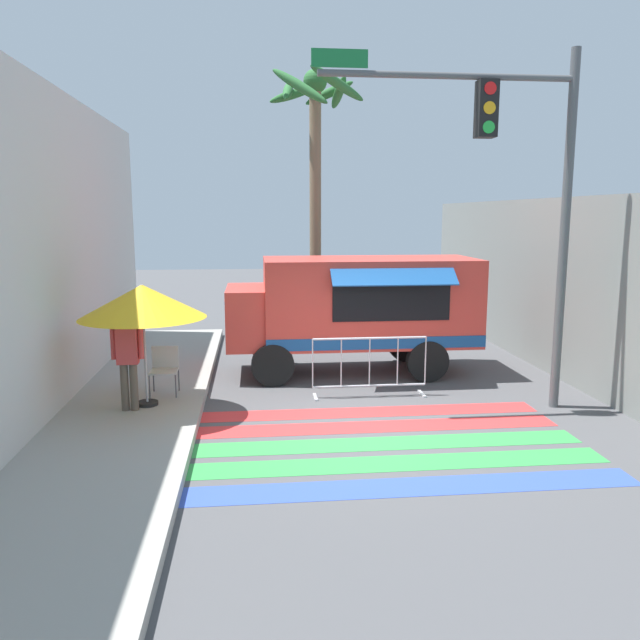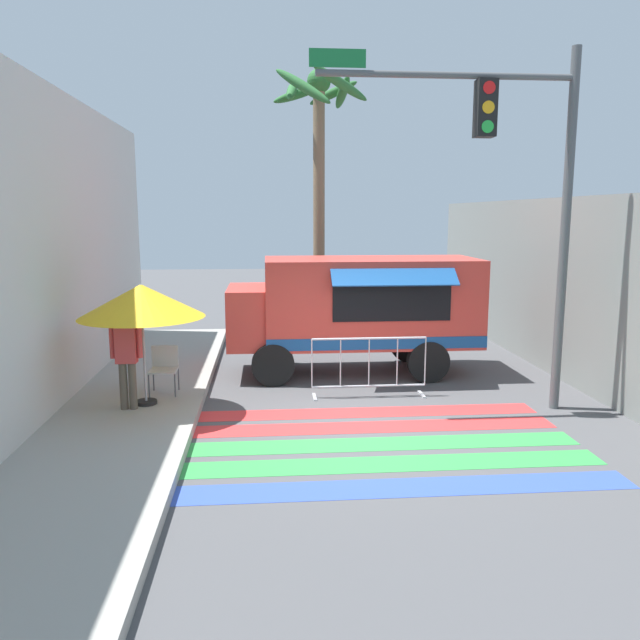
{
  "view_description": "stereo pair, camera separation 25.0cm",
  "coord_description": "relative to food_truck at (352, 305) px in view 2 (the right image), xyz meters",
  "views": [
    {
      "loc": [
        -1.67,
        -9.61,
        3.39
      ],
      "look_at": [
        -0.42,
        2.3,
        1.36
      ],
      "focal_mm": 35.0,
      "sensor_mm": 36.0,
      "label": 1
    },
    {
      "loc": [
        -1.43,
        -9.64,
        3.39
      ],
      "look_at": [
        -0.42,
        2.3,
        1.36
      ],
      "focal_mm": 35.0,
      "sensor_mm": 36.0,
      "label": 2
    }
  ],
  "objects": [
    {
      "name": "barricade_front",
      "position": [
        0.09,
        -1.83,
        -0.91
      ],
      "size": [
        2.17,
        0.44,
        1.14
      ],
      "color": "#B7BABF",
      "rests_on": "ground_plane"
    },
    {
      "name": "food_truck",
      "position": [
        0.0,
        0.0,
        0.0
      ],
      "size": [
        5.27,
        2.46,
        2.48
      ],
      "color": "#D13D33",
      "rests_on": "ground_plane"
    },
    {
      "name": "concrete_wall_right",
      "position": [
        4.36,
        -0.44,
        0.39
      ],
      "size": [
        0.2,
        16.0,
        3.75
      ],
      "color": "gray",
      "rests_on": "ground_plane"
    },
    {
      "name": "sidewalk_left",
      "position": [
        -5.17,
        -3.44,
        -1.4
      ],
      "size": [
        4.4,
        16.0,
        0.18
      ],
      "color": "#99968E",
      "rests_on": "ground_plane"
    },
    {
      "name": "vendor_person",
      "position": [
        -4.13,
        -2.79,
        -0.34
      ],
      "size": [
        0.53,
        0.22,
        1.69
      ],
      "rotation": [
        0.0,
        0.0,
        -0.05
      ],
      "color": "brown",
      "rests_on": "sidewalk_left"
    },
    {
      "name": "ground_plane",
      "position": [
        -0.36,
        -3.44,
        -1.48
      ],
      "size": [
        60.0,
        60.0,
        0.0
      ],
      "primitive_type": "plane",
      "color": "#4C4C4F"
    },
    {
      "name": "traffic_signal_pole",
      "position": [
        2.39,
        -2.81,
        2.63
      ],
      "size": [
        4.43,
        0.29,
        6.09
      ],
      "color": "#515456",
      "rests_on": "ground_plane"
    },
    {
      "name": "folding_chair",
      "position": [
        -3.68,
        -1.83,
        -0.8
      ],
      "size": [
        0.48,
        0.48,
        0.85
      ],
      "rotation": [
        0.0,
        0.0,
        0.0
      ],
      "color": "#4C4C51",
      "rests_on": "sidewalk_left"
    },
    {
      "name": "patio_umbrella",
      "position": [
        -3.89,
        -2.53,
        0.48
      ],
      "size": [
        2.1,
        2.1,
        2.07
      ],
      "color": "black",
      "rests_on": "sidewalk_left"
    },
    {
      "name": "building_left_facade",
      "position": [
        -5.42,
        -3.44,
        1.28
      ],
      "size": [
        0.25,
        16.0,
        5.53
      ],
      "color": "silver",
      "rests_on": "ground_plane"
    },
    {
      "name": "crosswalk_painted",
      "position": [
        -0.36,
        -4.3,
        -1.48
      ],
      "size": [
        6.4,
        3.6,
        0.01
      ],
      "color": "#334FB2",
      "rests_on": "ground_plane"
    },
    {
      "name": "palm_tree",
      "position": [
        -0.44,
        3.32,
        3.62
      ],
      "size": [
        2.52,
        2.59,
        7.01
      ],
      "color": "#7A664C",
      "rests_on": "ground_plane"
    }
  ]
}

